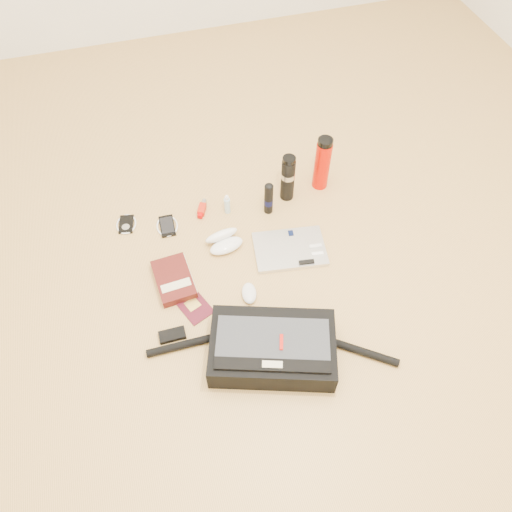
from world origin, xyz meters
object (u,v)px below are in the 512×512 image
object	(u,v)px
book	(174,280)
thermos_red	(322,164)
messenger_bag	(272,348)
thermos_black	(288,178)
laptop	(290,249)

from	to	relation	value
book	thermos_red	distance (m)	0.85
messenger_bag	thermos_red	world-z (taller)	thermos_red
book	thermos_red	xyz separation A→B (m)	(0.76, 0.35, 0.12)
book	messenger_bag	bearing A→B (deg)	-60.12
messenger_bag	book	world-z (taller)	messenger_bag
thermos_red	book	bearing A→B (deg)	-155.21
thermos_black	book	bearing A→B (deg)	-151.15
messenger_bag	book	size ratio (longest dim) A/B	3.91
book	thermos_black	xyz separation A→B (m)	(0.59, 0.32, 0.10)
laptop	book	size ratio (longest dim) A/B	1.45
book	thermos_black	size ratio (longest dim) A/B	0.95
book	thermos_black	world-z (taller)	thermos_black
messenger_bag	thermos_black	size ratio (longest dim) A/B	3.70
messenger_bag	thermos_red	bearing A→B (deg)	76.75
messenger_bag	laptop	distance (m)	0.49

